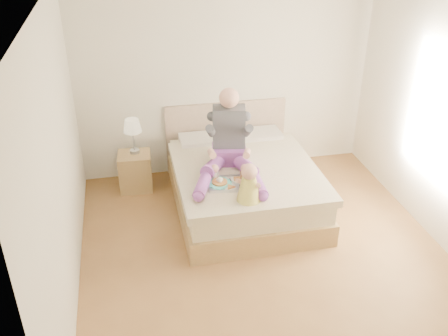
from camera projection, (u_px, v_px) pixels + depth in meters
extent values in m
cube|color=brown|center=(265.00, 254.00, 5.54)|extent=(4.00, 4.20, 0.01)
cube|color=white|center=(277.00, 3.00, 4.24)|extent=(4.00, 4.20, 0.02)
cube|color=silver|center=(226.00, 77.00, 6.69)|extent=(4.00, 0.02, 2.70)
cube|color=silver|center=(366.00, 292.00, 3.09)|extent=(4.00, 0.02, 2.70)
cube|color=silver|center=(59.00, 165.00, 4.53)|extent=(0.02, 4.20, 2.70)
cube|color=white|center=(441.00, 116.00, 5.39)|extent=(0.02, 1.30, 1.60)
cube|color=beige|center=(441.00, 116.00, 5.39)|extent=(0.01, 1.18, 1.48)
cube|color=olive|center=(243.00, 196.00, 6.34)|extent=(1.68, 2.13, 0.28)
cube|color=beige|center=(244.00, 178.00, 6.22)|extent=(1.60, 2.05, 0.24)
cube|color=beige|center=(247.00, 172.00, 6.01)|extent=(1.70, 1.80, 0.09)
cube|color=beige|center=(203.00, 142.00, 6.70)|extent=(0.62, 0.40, 0.14)
cube|color=beige|center=(258.00, 137.00, 6.83)|extent=(0.62, 0.40, 0.14)
cube|color=gray|center=(226.00, 135.00, 7.09)|extent=(1.70, 0.08, 1.00)
cube|color=olive|center=(135.00, 171.00, 6.66)|extent=(0.45, 0.40, 0.52)
cylinder|color=silver|center=(135.00, 151.00, 6.56)|extent=(0.13, 0.13, 0.04)
cylinder|color=silver|center=(134.00, 141.00, 6.49)|extent=(0.03, 0.03, 0.26)
cone|color=beige|center=(132.00, 125.00, 6.39)|extent=(0.23, 0.23, 0.17)
cube|color=#7A3A91|center=(229.00, 154.00, 6.11)|extent=(0.46, 0.40, 0.19)
cube|color=#35363C|center=(229.00, 127.00, 6.01)|extent=(0.43, 0.31, 0.52)
sphere|color=#DCA089|center=(229.00, 98.00, 5.79)|extent=(0.24, 0.24, 0.24)
cylinder|color=#7A3A91|center=(215.00, 165.00, 5.89)|extent=(0.43, 0.56, 0.24)
cylinder|color=#7A3A91|center=(203.00, 184.00, 5.54)|extent=(0.30, 0.51, 0.13)
sphere|color=#7A3A91|center=(198.00, 196.00, 5.34)|extent=(0.12, 0.12, 0.12)
cylinder|color=#35363C|center=(211.00, 131.00, 5.86)|extent=(0.19, 0.34, 0.27)
cylinder|color=#DCA089|center=(212.00, 154.00, 5.78)|extent=(0.11, 0.34, 0.18)
sphere|color=#DCA089|center=(215.00, 168.00, 5.69)|extent=(0.09, 0.09, 0.09)
cylinder|color=#7A3A91|center=(244.00, 165.00, 5.90)|extent=(0.25, 0.57, 0.24)
cylinder|color=#7A3A91|center=(257.00, 184.00, 5.55)|extent=(0.14, 0.50, 0.13)
sphere|color=#7A3A91|center=(263.00, 196.00, 5.34)|extent=(0.12, 0.12, 0.12)
cylinder|color=#35363C|center=(247.00, 131.00, 5.87)|extent=(0.13, 0.33, 0.27)
cylinder|color=#DCA089|center=(247.00, 153.00, 5.78)|extent=(0.17, 0.34, 0.18)
sphere|color=#DCA089|center=(245.00, 168.00, 5.69)|extent=(0.09, 0.09, 0.09)
cube|color=silver|center=(228.00, 184.00, 5.66)|extent=(0.49, 0.40, 0.01)
cylinder|color=#43C3B9|center=(220.00, 183.00, 5.66)|extent=(0.26, 0.26, 0.01)
cylinder|color=#B6793C|center=(220.00, 182.00, 5.65)|extent=(0.17, 0.17, 0.02)
cylinder|color=silver|center=(214.00, 175.00, 5.74)|extent=(0.08, 0.08, 0.09)
torus|color=silver|center=(218.00, 175.00, 5.74)|extent=(0.02, 0.06, 0.06)
cylinder|color=#926648|center=(214.00, 172.00, 5.72)|extent=(0.07, 0.07, 0.01)
cylinder|color=silver|center=(237.00, 180.00, 5.73)|extent=(0.15, 0.15, 0.01)
cube|color=#B6793C|center=(237.00, 179.00, 5.72)|extent=(0.09, 0.08, 0.02)
cylinder|color=silver|center=(230.00, 188.00, 5.57)|extent=(0.15, 0.15, 0.01)
ellipsoid|color=red|center=(232.00, 187.00, 5.56)|extent=(0.04, 0.03, 0.01)
cylinder|color=white|center=(243.00, 176.00, 5.70)|extent=(0.07, 0.07, 0.12)
cylinder|color=#C05C1F|center=(243.00, 176.00, 5.70)|extent=(0.06, 0.06, 0.11)
cylinder|color=white|center=(242.00, 186.00, 5.57)|extent=(0.07, 0.07, 0.04)
cylinder|color=#46200A|center=(242.00, 187.00, 5.57)|extent=(0.06, 0.06, 0.03)
cone|color=#D8CE44|center=(249.00, 188.00, 5.32)|extent=(0.26, 0.26, 0.28)
sphere|color=#DCA089|center=(249.00, 172.00, 5.22)|extent=(0.17, 0.17, 0.17)
cylinder|color=#DCA089|center=(249.00, 189.00, 5.49)|extent=(0.18, 0.19, 0.07)
sphere|color=#DCA089|center=(251.00, 185.00, 5.57)|extent=(0.06, 0.06, 0.06)
cylinder|color=#DCA089|center=(240.00, 182.00, 5.34)|extent=(0.14, 0.13, 0.12)
cylinder|color=#DCA089|center=(257.00, 191.00, 5.46)|extent=(0.14, 0.20, 0.07)
sphere|color=#DCA089|center=(260.00, 187.00, 5.53)|extent=(0.06, 0.06, 0.06)
cylinder|color=#DCA089|center=(258.00, 186.00, 5.27)|extent=(0.09, 0.15, 0.12)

